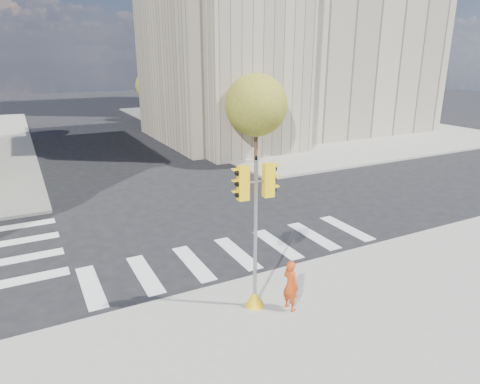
% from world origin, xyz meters
% --- Properties ---
extents(ground, '(160.00, 160.00, 0.00)m').
position_xyz_m(ground, '(0.00, 0.00, 0.00)').
color(ground, black).
rests_on(ground, ground).
extents(sidewalk_far_right, '(28.00, 40.00, 0.15)m').
position_xyz_m(sidewalk_far_right, '(20.00, 26.00, 0.07)').
color(sidewalk_far_right, gray).
rests_on(sidewalk_far_right, ground).
extents(civic_building, '(26.00, 16.00, 19.39)m').
position_xyz_m(civic_building, '(15.59, 19.12, 7.26)').
color(civic_building, '#9E947E').
rests_on(civic_building, ground).
extents(tree_re_near, '(4.20, 4.20, 6.16)m').
position_xyz_m(tree_re_near, '(7.50, 10.00, 4.05)').
color(tree_re_near, '#382616').
rests_on(tree_re_near, ground).
extents(tree_re_mid, '(4.60, 4.60, 6.66)m').
position_xyz_m(tree_re_mid, '(7.50, 22.00, 4.35)').
color(tree_re_mid, '#382616').
rests_on(tree_re_mid, ground).
extents(tree_re_far, '(4.00, 4.00, 5.88)m').
position_xyz_m(tree_re_far, '(7.50, 34.00, 3.87)').
color(tree_re_far, '#382616').
rests_on(tree_re_far, ground).
extents(lamp_near, '(0.35, 0.18, 8.11)m').
position_xyz_m(lamp_near, '(8.00, 14.00, 4.58)').
color(lamp_near, black).
rests_on(lamp_near, sidewalk_far_right).
extents(lamp_far, '(0.35, 0.18, 8.11)m').
position_xyz_m(lamp_far, '(8.00, 28.00, 4.58)').
color(lamp_far, black).
rests_on(lamp_far, sidewalk_far_right).
extents(traffic_signal, '(1.07, 0.56, 4.55)m').
position_xyz_m(traffic_signal, '(-1.38, -5.65, 2.08)').
color(traffic_signal, yellow).
rests_on(traffic_signal, sidewalk_near).
extents(photographer, '(0.46, 0.62, 1.54)m').
position_xyz_m(photographer, '(-0.54, -6.27, 0.92)').
color(photographer, '#C13D12').
rests_on(photographer, sidewalk_near).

